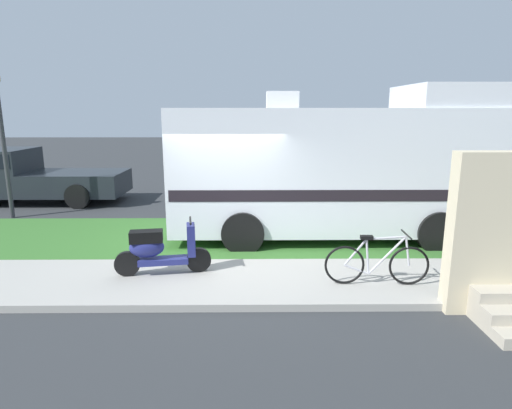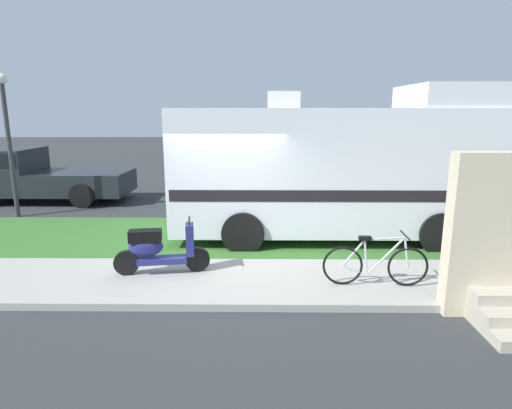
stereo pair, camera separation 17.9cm
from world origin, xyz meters
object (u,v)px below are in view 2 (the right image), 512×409
at_px(bicycle, 375,264).
at_px(pickup_truck_near, 26,173).
at_px(scooter, 158,248).
at_px(bottle_green, 488,272).
at_px(street_lamp_post, 8,131).
at_px(motorhome_rv, 333,168).

bearing_deg(bicycle, pickup_truck_near, 143.33).
bearing_deg(scooter, pickup_truck_near, 131.65).
distance_m(scooter, pickup_truck_near, 8.90).
bearing_deg(bottle_green, pickup_truck_near, 149.68).
bearing_deg(street_lamp_post, motorhome_rv, -12.63).
relative_size(motorhome_rv, street_lamp_post, 1.80).
xyz_separation_m(scooter, street_lamp_post, (-5.10, 4.54, 1.82)).
xyz_separation_m(bicycle, street_lamp_post, (-8.79, 5.05, 1.91)).
bearing_deg(motorhome_rv, bicycle, -86.01).
height_order(scooter, bottle_green, scooter).
distance_m(motorhome_rv, pickup_truck_near, 10.24).
bearing_deg(bicycle, scooter, 172.22).
relative_size(scooter, pickup_truck_near, 0.30).
xyz_separation_m(motorhome_rv, bicycle, (0.22, -3.13, -1.17)).
relative_size(bicycle, street_lamp_post, 0.44).
bearing_deg(scooter, bottle_green, -1.69).
relative_size(motorhome_rv, bottle_green, 29.96).
bearing_deg(street_lamp_post, bicycle, -29.86).
relative_size(bicycle, bottle_green, 7.32).
height_order(motorhome_rv, street_lamp_post, street_lamp_post).
distance_m(motorhome_rv, bicycle, 3.35).
height_order(motorhome_rv, bottle_green, motorhome_rv).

